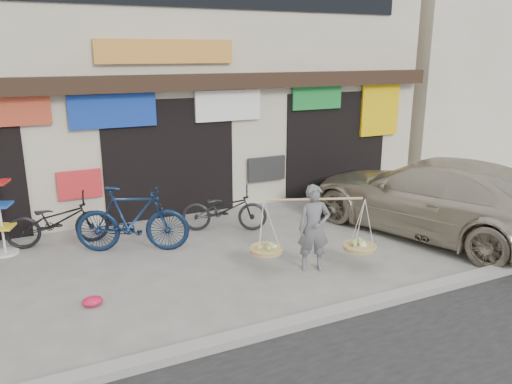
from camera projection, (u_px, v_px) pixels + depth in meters
name	position (u px, v px, depth m)	size (l,w,h in m)	color
ground	(231.00, 273.00, 8.62)	(70.00, 70.00, 0.00)	gray
kerb	(286.00, 325.00, 6.87)	(70.00, 0.25, 0.12)	gray
shophouse_block	(136.00, 61.00, 13.26)	(14.00, 6.32, 7.00)	beige
neighbor_east	(480.00, 65.00, 19.42)	(12.00, 7.00, 6.40)	beige
street_vendor	(314.00, 232.00, 8.61)	(2.09, 1.16, 1.52)	slate
bike_0	(57.00, 221.00, 9.77)	(0.67, 1.92, 1.01)	black
bike_1	(132.00, 219.00, 9.42)	(0.60, 2.14, 1.29)	#10203C
bike_2	(224.00, 209.00, 10.58)	(0.63, 1.80, 0.95)	black
suv	(433.00, 196.00, 10.36)	(3.86, 5.92, 1.60)	#A79C86
display_rack	(1.00, 219.00, 9.27)	(0.52, 0.52, 1.72)	silver
red_bag	(93.00, 301.00, 7.51)	(0.31, 0.25, 0.14)	red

